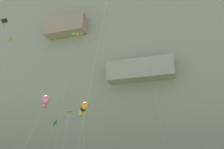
% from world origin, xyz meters
% --- Properties ---
extents(cliff_face, '(180.00, 31.60, 59.29)m').
position_xyz_m(cliff_face, '(0.01, 60.51, 29.65)').
color(cliff_face, gray).
rests_on(cliff_face, ground).
extents(kite_windsock_low_center, '(3.39, 8.17, 10.69)m').
position_xyz_m(kite_windsock_low_center, '(-8.81, 19.30, 10.18)').
color(kite_windsock_low_center, pink).
rests_on(kite_windsock_low_center, ground).
extents(kite_delta_high_left, '(2.60, 6.41, 10.53)m').
position_xyz_m(kite_delta_high_left, '(-10.20, 28.59, 9.89)').
color(kite_delta_high_left, orange).
rests_on(kite_delta_high_left, ground).
extents(kite_banner_low_left, '(2.67, 5.08, 20.80)m').
position_xyz_m(kite_banner_low_left, '(3.30, 38.99, 18.73)').
color(kite_banner_low_left, black).
rests_on(kite_banner_low_left, ground).
extents(kite_diamond_far_right, '(1.01, 2.06, 30.74)m').
position_xyz_m(kite_diamond_far_right, '(-24.64, 25.16, 27.50)').
color(kite_diamond_far_right, black).
rests_on(kite_diamond_far_right, ground).
extents(kite_delta_upper_mid, '(3.38, 3.03, 23.45)m').
position_xyz_m(kite_delta_upper_mid, '(-20.03, 22.63, 21.29)').
color(kite_delta_upper_mid, '#8CCC33').
rests_on(kite_delta_upper_mid, ground).
extents(kite_diamond_high_right, '(3.33, 2.26, 11.85)m').
position_xyz_m(kite_diamond_high_right, '(-18.63, 38.73, 10.62)').
color(kite_diamond_high_right, teal).
rests_on(kite_diamond_high_right, ground).
extents(kite_windsock_front_field, '(3.65, 5.09, 32.39)m').
position_xyz_m(kite_windsock_front_field, '(-13.80, 37.03, 31.94)').
color(kite_windsock_front_field, green).
rests_on(kite_windsock_front_field, ground).
extents(kite_windsock_mid_left, '(5.23, 9.21, 10.69)m').
position_xyz_m(kite_windsock_mid_left, '(-5.25, 23.46, 9.94)').
color(kite_windsock_mid_left, orange).
rests_on(kite_windsock_mid_left, ground).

